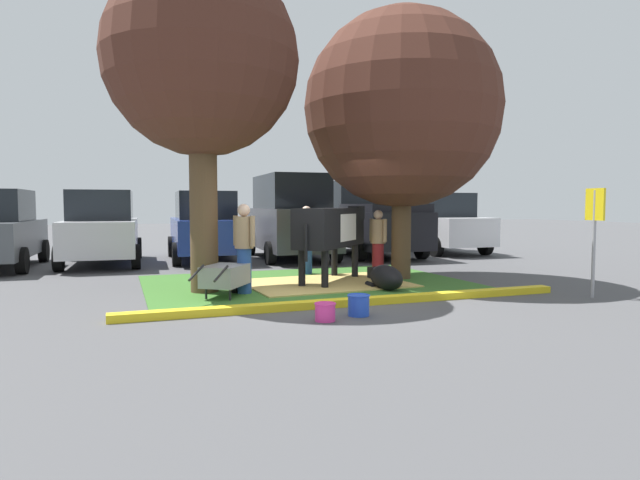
{
  "coord_description": "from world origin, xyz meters",
  "views": [
    {
      "loc": [
        -3.41,
        -8.6,
        1.64
      ],
      "look_at": [
        0.55,
        2.08,
        0.9
      ],
      "focal_mm": 30.68,
      "sensor_mm": 36.0,
      "label": 1
    }
  ],
  "objects_px": {
    "sedan_silver": "(102,229)",
    "sedan_blue": "(205,227)",
    "shade_tree_left": "(202,61)",
    "wheelbarrow": "(226,276)",
    "parking_sign": "(595,221)",
    "pickup_truck_black": "(367,221)",
    "shade_tree_right": "(402,110)",
    "bucket_blue": "(359,305)",
    "person_handler": "(378,242)",
    "hatchback_white": "(439,224)",
    "person_visitor_near": "(244,246)",
    "person_visitor_far": "(306,238)",
    "suv_dark_grey": "(290,217)",
    "bucket_pink": "(325,311)",
    "cow_holstein": "(332,228)",
    "calf_lying": "(385,277)"
  },
  "relations": [
    {
      "from": "parking_sign",
      "to": "shade_tree_left",
      "type": "bearing_deg",
      "value": 154.91
    },
    {
      "from": "bucket_blue",
      "to": "cow_holstein",
      "type": "bearing_deg",
      "value": 74.86
    },
    {
      "from": "pickup_truck_black",
      "to": "sedan_blue",
      "type": "bearing_deg",
      "value": 178.79
    },
    {
      "from": "cow_holstein",
      "to": "calf_lying",
      "type": "distance_m",
      "value": 1.69
    },
    {
      "from": "bucket_pink",
      "to": "pickup_truck_black",
      "type": "relative_size",
      "value": 0.06
    },
    {
      "from": "shade_tree_right",
      "to": "sedan_blue",
      "type": "xyz_separation_m",
      "value": [
        -3.42,
        5.64,
        -2.7
      ]
    },
    {
      "from": "suv_dark_grey",
      "to": "pickup_truck_black",
      "type": "height_order",
      "value": "suv_dark_grey"
    },
    {
      "from": "suv_dark_grey",
      "to": "person_visitor_far",
      "type": "bearing_deg",
      "value": -101.6
    },
    {
      "from": "sedan_silver",
      "to": "pickup_truck_black",
      "type": "height_order",
      "value": "pickup_truck_black"
    },
    {
      "from": "bucket_pink",
      "to": "calf_lying",
      "type": "bearing_deg",
      "value": 46.97
    },
    {
      "from": "shade_tree_left",
      "to": "wheelbarrow",
      "type": "bearing_deg",
      "value": -70.26
    },
    {
      "from": "cow_holstein",
      "to": "pickup_truck_black",
      "type": "height_order",
      "value": "pickup_truck_black"
    },
    {
      "from": "person_visitor_far",
      "to": "parking_sign",
      "type": "distance_m",
      "value": 6.05
    },
    {
      "from": "parking_sign",
      "to": "bucket_pink",
      "type": "distance_m",
      "value": 5.25
    },
    {
      "from": "shade_tree_left",
      "to": "suv_dark_grey",
      "type": "relative_size",
      "value": 1.3
    },
    {
      "from": "person_handler",
      "to": "person_visitor_near",
      "type": "xyz_separation_m",
      "value": [
        -3.29,
        -1.16,
        0.08
      ]
    },
    {
      "from": "person_visitor_far",
      "to": "person_handler",
      "type": "bearing_deg",
      "value": -39.45
    },
    {
      "from": "bucket_blue",
      "to": "sedan_blue",
      "type": "height_order",
      "value": "sedan_blue"
    },
    {
      "from": "hatchback_white",
      "to": "cow_holstein",
      "type": "bearing_deg",
      "value": -138.06
    },
    {
      "from": "calf_lying",
      "to": "sedan_blue",
      "type": "distance_m",
      "value": 7.32
    },
    {
      "from": "pickup_truck_black",
      "to": "shade_tree_right",
      "type": "bearing_deg",
      "value": -107.94
    },
    {
      "from": "person_handler",
      "to": "shade_tree_right",
      "type": "bearing_deg",
      "value": -41.99
    },
    {
      "from": "wheelbarrow",
      "to": "sedan_blue",
      "type": "height_order",
      "value": "sedan_blue"
    },
    {
      "from": "person_visitor_near",
      "to": "parking_sign",
      "type": "xyz_separation_m",
      "value": [
        5.67,
        -2.52,
        0.47
      ]
    },
    {
      "from": "parking_sign",
      "to": "sedan_silver",
      "type": "relative_size",
      "value": 0.43
    },
    {
      "from": "bucket_blue",
      "to": "person_handler",
      "type": "bearing_deg",
      "value": 59.76
    },
    {
      "from": "hatchback_white",
      "to": "person_visitor_near",
      "type": "bearing_deg",
      "value": -142.15
    },
    {
      "from": "shade_tree_right",
      "to": "calf_lying",
      "type": "distance_m",
      "value": 3.8
    },
    {
      "from": "sedan_silver",
      "to": "hatchback_white",
      "type": "height_order",
      "value": "same"
    },
    {
      "from": "shade_tree_right",
      "to": "parking_sign",
      "type": "distance_m",
      "value": 4.52
    },
    {
      "from": "suv_dark_grey",
      "to": "person_handler",
      "type": "bearing_deg",
      "value": -83.58
    },
    {
      "from": "person_visitor_near",
      "to": "sedan_blue",
      "type": "distance_m",
      "value": 6.45
    },
    {
      "from": "person_visitor_far",
      "to": "pickup_truck_black",
      "type": "xyz_separation_m",
      "value": [
        3.5,
        4.09,
        0.25
      ]
    },
    {
      "from": "calf_lying",
      "to": "parking_sign",
      "type": "bearing_deg",
      "value": -34.82
    },
    {
      "from": "shade_tree_right",
      "to": "suv_dark_grey",
      "type": "xyz_separation_m",
      "value": [
        -0.93,
        5.2,
        -2.42
      ]
    },
    {
      "from": "pickup_truck_black",
      "to": "person_visitor_far",
      "type": "bearing_deg",
      "value": -130.51
    },
    {
      "from": "person_visitor_near",
      "to": "person_visitor_far",
      "type": "bearing_deg",
      "value": 48.66
    },
    {
      "from": "person_handler",
      "to": "person_visitor_near",
      "type": "height_order",
      "value": "person_visitor_near"
    },
    {
      "from": "wheelbarrow",
      "to": "bucket_blue",
      "type": "height_order",
      "value": "wheelbarrow"
    },
    {
      "from": "cow_holstein",
      "to": "person_handler",
      "type": "relative_size",
      "value": 1.66
    },
    {
      "from": "shade_tree_right",
      "to": "bucket_blue",
      "type": "distance_m",
      "value": 5.46
    },
    {
      "from": "cow_holstein",
      "to": "person_handler",
      "type": "bearing_deg",
      "value": 13.59
    },
    {
      "from": "person_visitor_far",
      "to": "suv_dark_grey",
      "type": "xyz_separation_m",
      "value": [
        0.77,
        3.76,
        0.41
      ]
    },
    {
      "from": "person_handler",
      "to": "person_visitor_far",
      "type": "height_order",
      "value": "person_visitor_far"
    },
    {
      "from": "person_handler",
      "to": "hatchback_white",
      "type": "xyz_separation_m",
      "value": [
        4.9,
        5.21,
        0.17
      ]
    },
    {
      "from": "person_visitor_near",
      "to": "wheelbarrow",
      "type": "relative_size",
      "value": 1.12
    },
    {
      "from": "wheelbarrow",
      "to": "cow_holstein",
      "type": "bearing_deg",
      "value": 24.92
    },
    {
      "from": "cow_holstein",
      "to": "sedan_silver",
      "type": "distance_m",
      "value": 7.12
    },
    {
      "from": "sedan_silver",
      "to": "sedan_blue",
      "type": "distance_m",
      "value": 2.83
    },
    {
      "from": "cow_holstein",
      "to": "person_visitor_far",
      "type": "bearing_deg",
      "value": 93.89
    }
  ]
}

